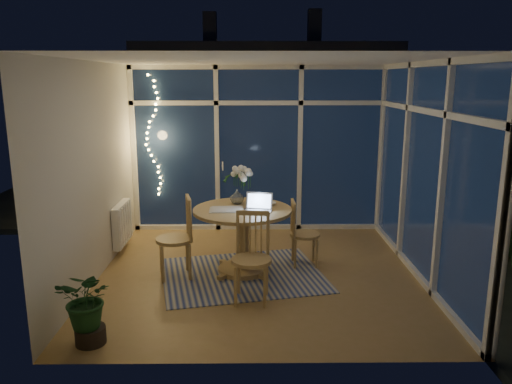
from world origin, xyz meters
TOP-DOWN VIEW (x-y plane):
  - floor at (0.00, 0.00)m, footprint 4.00×4.00m
  - ceiling at (0.00, 0.00)m, footprint 4.00×4.00m
  - wall_back at (0.00, 2.00)m, footprint 4.00×0.04m
  - wall_front at (0.00, -2.00)m, footprint 4.00×0.04m
  - wall_left at (-2.00, 0.00)m, footprint 0.04×4.00m
  - wall_right at (2.00, 0.00)m, footprint 0.04×4.00m
  - window_wall_back at (0.00, 1.96)m, footprint 4.00×0.10m
  - window_wall_right at (1.96, 0.00)m, footprint 0.10×4.00m
  - radiator at (-1.94, 0.90)m, footprint 0.10×0.70m
  - fairy_lights at (-1.65, 1.88)m, footprint 0.24×0.10m
  - garden_patio at (0.50, 5.00)m, footprint 12.00×6.00m
  - garden_fence at (0.00, 5.50)m, footprint 11.00×0.08m
  - neighbour_roof at (0.30, 8.50)m, footprint 7.00×3.00m
  - garden_shrubs at (-0.80, 3.40)m, footprint 0.90×0.90m
  - rug at (-0.23, -0.03)m, footprint 2.24×1.94m
  - dining_table at (-0.23, 0.07)m, footprint 1.45×1.45m
  - chair_left at (-1.05, -0.07)m, footprint 0.57×0.57m
  - chair_right at (0.58, 0.32)m, footprint 0.42×0.42m
  - chair_front at (-0.12, -0.76)m, footprint 0.50×0.50m
  - laptop at (-0.04, -0.08)m, footprint 0.38×0.34m
  - flower_vase at (-0.30, 0.33)m, footprint 0.24×0.24m
  - bowl at (0.13, 0.26)m, footprint 0.18×0.18m
  - newspapers at (-0.43, 0.02)m, footprint 0.43×0.36m
  - phone at (-0.15, 0.04)m, footprint 0.12×0.07m
  - potted_plant at (-1.61, -1.65)m, footprint 0.61×0.55m

SIDE VIEW (x-z plane):
  - garden_patio at x=0.50m, z-range -0.11..-0.01m
  - floor at x=0.00m, z-range 0.00..0.00m
  - rug at x=-0.23m, z-range 0.00..0.01m
  - potted_plant at x=-1.61m, z-range 0.00..0.76m
  - radiator at x=-1.94m, z-range 0.11..0.69m
  - dining_table at x=-0.23m, z-range 0.00..0.83m
  - chair_right at x=0.58m, z-range 0.00..0.88m
  - garden_shrubs at x=-0.80m, z-range 0.00..0.90m
  - chair_front at x=-0.12m, z-range 0.00..1.00m
  - chair_left at x=-1.05m, z-range 0.00..1.02m
  - phone at x=-0.15m, z-range 0.83..0.84m
  - newspapers at x=-0.43m, z-range 0.83..0.84m
  - bowl at x=0.13m, z-range 0.83..0.87m
  - garden_fence at x=0.00m, z-range 0.00..1.80m
  - flower_vase at x=-0.30m, z-range 0.83..1.04m
  - laptop at x=-0.04m, z-range 0.83..1.07m
  - wall_back at x=0.00m, z-range 0.00..2.60m
  - wall_front at x=0.00m, z-range 0.00..2.60m
  - wall_left at x=-2.00m, z-range 0.00..2.60m
  - wall_right at x=2.00m, z-range 0.00..2.60m
  - window_wall_back at x=0.00m, z-range 0.00..2.60m
  - window_wall_right at x=1.96m, z-range 0.00..2.60m
  - fairy_lights at x=-1.65m, z-range 0.60..2.45m
  - neighbour_roof at x=0.30m, z-range 1.10..3.30m
  - ceiling at x=0.00m, z-range 2.60..2.60m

